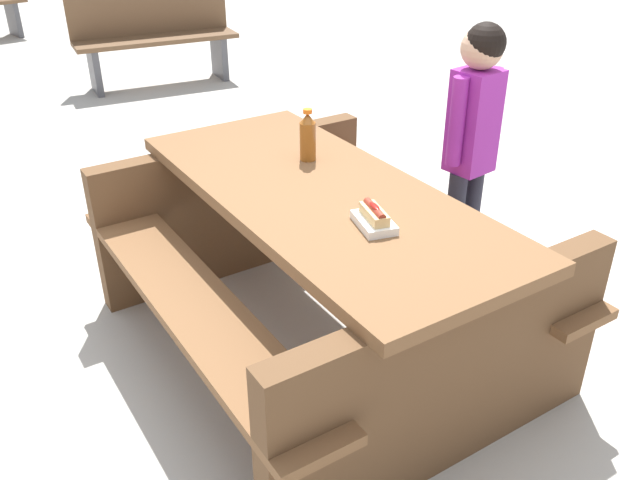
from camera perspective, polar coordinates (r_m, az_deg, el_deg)
ground_plane at (r=2.98m, az=0.00°, el=-8.85°), size 30.00×30.00×0.00m
picnic_table at (r=2.73m, az=0.00°, el=-1.47°), size 1.82×1.42×0.75m
soda_bottle at (r=2.83m, az=-1.05°, el=8.79°), size 0.07×0.07×0.22m
hotdog_tray at (r=2.30m, az=4.64°, el=1.85°), size 0.20×0.15×0.08m
child_in_coat at (r=3.21m, az=12.98°, el=9.73°), size 0.20×0.31×1.26m
park_bench_near at (r=6.78m, az=-13.93°, el=16.55°), size 0.59×1.54×0.85m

